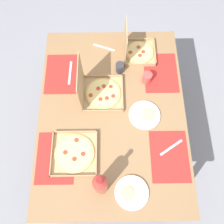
# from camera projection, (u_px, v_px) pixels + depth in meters

# --- Properties ---
(ground_plane) EXTENTS (6.00, 6.00, 0.00)m
(ground_plane) POSITION_uv_depth(u_px,v_px,m) (112.00, 140.00, 2.49)
(ground_plane) COLOR gray
(dining_table) EXTENTS (1.47, 1.08, 0.74)m
(dining_table) POSITION_uv_depth(u_px,v_px,m) (112.00, 117.00, 1.89)
(dining_table) COLOR #3F3328
(dining_table) RESTS_ON ground_plane
(placemat_near_left) EXTENTS (0.36, 0.26, 0.00)m
(placemat_near_left) POSITION_uv_depth(u_px,v_px,m) (169.00, 156.00, 1.68)
(placemat_near_left) COLOR red
(placemat_near_left) RESTS_ON dining_table
(placemat_near_right) EXTENTS (0.36, 0.26, 0.00)m
(placemat_near_right) POSITION_uv_depth(u_px,v_px,m) (161.00, 73.00, 1.93)
(placemat_near_right) COLOR red
(placemat_near_right) RESTS_ON dining_table
(placemat_far_left) EXTENTS (0.36, 0.26, 0.00)m
(placemat_far_left) POSITION_uv_depth(u_px,v_px,m) (56.00, 157.00, 1.67)
(placemat_far_left) COLOR red
(placemat_far_left) RESTS_ON dining_table
(placemat_far_right) EXTENTS (0.36, 0.26, 0.00)m
(placemat_far_right) POSITION_uv_depth(u_px,v_px,m) (62.00, 74.00, 1.93)
(placemat_far_right) COLOR red
(placemat_far_right) RESTS_ON dining_table
(pizza_box_edge_far) EXTENTS (0.25, 0.26, 0.29)m
(pizza_box_edge_far) POSITION_uv_depth(u_px,v_px,m) (136.00, 50.00, 1.96)
(pizza_box_edge_far) COLOR tan
(pizza_box_edge_far) RESTS_ON dining_table
(pizza_box_corner_right) EXTENTS (0.30, 0.30, 0.33)m
(pizza_box_corner_right) POSITION_uv_depth(u_px,v_px,m) (98.00, 91.00, 1.81)
(pizza_box_corner_right) COLOR tan
(pizza_box_corner_right) RESTS_ON dining_table
(pizza_box_center) EXTENTS (0.31, 0.31, 0.04)m
(pizza_box_center) POSITION_uv_depth(u_px,v_px,m) (74.00, 153.00, 1.67)
(pizza_box_center) COLOR tan
(pizza_box_center) RESTS_ON dining_table
(plate_far_right) EXTENTS (0.23, 0.23, 0.03)m
(plate_far_right) POSITION_uv_depth(u_px,v_px,m) (145.00, 115.00, 1.78)
(plate_far_right) COLOR white
(plate_far_right) RESTS_ON dining_table
(plate_middle) EXTENTS (0.22, 0.22, 0.03)m
(plate_middle) POSITION_uv_depth(u_px,v_px,m) (131.00, 193.00, 1.57)
(plate_middle) COLOR white
(plate_middle) RESTS_ON dining_table
(soda_bottle) EXTENTS (0.09, 0.09, 0.32)m
(soda_bottle) POSITION_uv_depth(u_px,v_px,m) (100.00, 184.00, 1.48)
(soda_bottle) COLOR #B2382D
(soda_bottle) RESTS_ON dining_table
(cup_red) EXTENTS (0.07, 0.07, 0.09)m
(cup_red) POSITION_uv_depth(u_px,v_px,m) (120.00, 68.00, 1.90)
(cup_red) COLOR #333338
(cup_red) RESTS_ON dining_table
(cup_clear_left) EXTENTS (0.07, 0.07, 0.09)m
(cup_clear_left) POSITION_uv_depth(u_px,v_px,m) (147.00, 78.00, 1.86)
(cup_clear_left) COLOR #BF4742
(cup_clear_left) RESTS_ON dining_table
(fork_by_near_left) EXTENTS (0.08, 0.18, 0.00)m
(fork_by_near_left) POSITION_uv_depth(u_px,v_px,m) (104.00, 47.00, 2.02)
(fork_by_near_left) COLOR #B7B7BC
(fork_by_near_left) RESTS_ON dining_table
(knife_by_near_right) EXTENTS (0.21, 0.02, 0.00)m
(knife_by_near_right) POSITION_uv_depth(u_px,v_px,m) (70.00, 73.00, 1.93)
(knife_by_near_right) COLOR #B7B7BC
(knife_by_near_right) RESTS_ON dining_table
(fork_by_far_left) EXTENTS (0.12, 0.17, 0.00)m
(fork_by_far_left) POSITION_uv_depth(u_px,v_px,m) (171.00, 147.00, 1.70)
(fork_by_far_left) COLOR #B7B7BC
(fork_by_far_left) RESTS_ON dining_table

